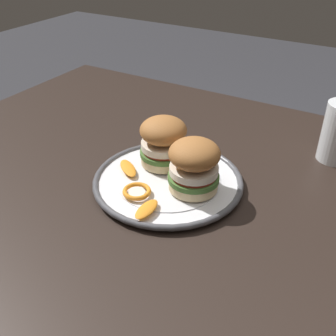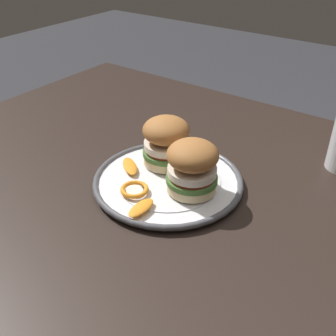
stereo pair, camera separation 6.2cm
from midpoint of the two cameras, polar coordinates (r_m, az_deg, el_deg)
dining_table at (r=0.85m, az=7.86°, el=-8.57°), size 1.41×0.90×0.77m
dinner_plate at (r=0.79m, az=2.26°, el=-1.93°), size 0.30×0.30×0.02m
sandwich_half_left at (r=0.81m, az=1.95°, el=3.88°), size 0.13×0.13×0.10m
sandwich_half_right at (r=0.73m, az=5.93°, el=0.21°), size 0.13×0.13×0.10m
orange_peel_curled at (r=0.74m, az=-2.41°, el=-3.15°), size 0.06×0.06×0.01m
orange_peel_strip_long at (r=0.70m, az=-1.31°, el=-5.76°), size 0.03×0.06×0.01m
orange_peel_strip_short at (r=0.81m, az=-3.27°, el=0.23°), size 0.07×0.06×0.01m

